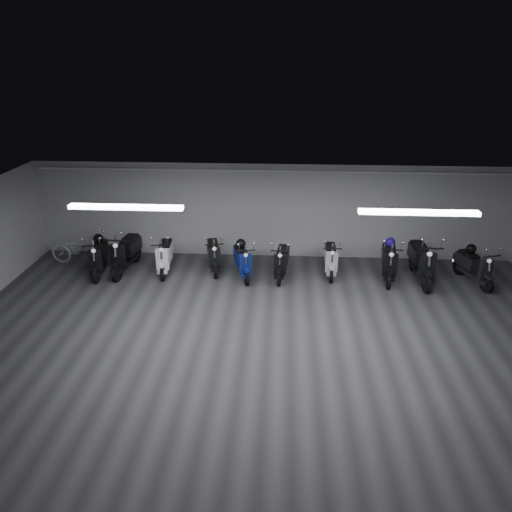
# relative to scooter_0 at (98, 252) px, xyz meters

# --- Properties ---
(floor) EXTENTS (14.00, 10.00, 0.01)m
(floor) POSITION_rel_scooter_0_xyz_m (4.77, -3.44, -0.66)
(floor) COLOR #38383B
(floor) RESTS_ON ground
(ceiling) EXTENTS (14.00, 10.00, 0.01)m
(ceiling) POSITION_rel_scooter_0_xyz_m (4.77, -3.44, 2.15)
(ceiling) COLOR gray
(ceiling) RESTS_ON ground
(back_wall) EXTENTS (14.00, 0.01, 2.80)m
(back_wall) POSITION_rel_scooter_0_xyz_m (4.77, 1.56, 0.75)
(back_wall) COLOR #B1B0B3
(back_wall) RESTS_ON ground
(fluor_strip_left) EXTENTS (2.40, 0.18, 0.08)m
(fluor_strip_left) POSITION_rel_scooter_0_xyz_m (1.77, -2.44, 2.09)
(fluor_strip_left) COLOR white
(fluor_strip_left) RESTS_ON ceiling
(fluor_strip_right) EXTENTS (2.40, 0.18, 0.08)m
(fluor_strip_right) POSITION_rel_scooter_0_xyz_m (7.77, -2.44, 2.09)
(fluor_strip_right) COLOR white
(fluor_strip_right) RESTS_ON ceiling
(conduit) EXTENTS (13.60, 0.05, 0.05)m
(conduit) POSITION_rel_scooter_0_xyz_m (4.77, 1.48, 1.97)
(conduit) COLOR white
(conduit) RESTS_ON back_wall
(scooter_0) EXTENTS (0.88, 1.83, 1.31)m
(scooter_0) POSITION_rel_scooter_0_xyz_m (0.00, 0.00, 0.00)
(scooter_0) COLOR black
(scooter_0) RESTS_ON floor
(scooter_1) EXTENTS (0.85, 2.00, 1.45)m
(scooter_1) POSITION_rel_scooter_0_xyz_m (0.69, 0.22, 0.07)
(scooter_1) COLOR black
(scooter_1) RESTS_ON floor
(scooter_2) EXTENTS (0.71, 1.75, 1.27)m
(scooter_2) POSITION_rel_scooter_0_xyz_m (1.79, 0.23, -0.02)
(scooter_2) COLOR white
(scooter_2) RESTS_ON floor
(scooter_3) EXTENTS (0.87, 1.70, 1.21)m
(scooter_3) POSITION_rel_scooter_0_xyz_m (3.12, 0.45, -0.05)
(scooter_3) COLOR black
(scooter_3) RESTS_ON floor
(scooter_4) EXTENTS (0.96, 1.71, 1.21)m
(scooter_4) POSITION_rel_scooter_0_xyz_m (3.97, 0.06, -0.05)
(scooter_4) COLOR navy
(scooter_4) RESTS_ON floor
(scooter_5) EXTENTS (0.71, 1.68, 1.21)m
(scooter_5) POSITION_rel_scooter_0_xyz_m (5.03, 0.10, -0.05)
(scooter_5) COLOR black
(scooter_5) RESTS_ON floor
(scooter_6) EXTENTS (0.58, 1.63, 1.21)m
(scooter_6) POSITION_rel_scooter_0_xyz_m (6.37, 0.36, -0.05)
(scooter_6) COLOR silver
(scooter_6) RESTS_ON floor
(scooter_7) EXTENTS (0.86, 1.88, 1.34)m
(scooter_7) POSITION_rel_scooter_0_xyz_m (7.92, 0.16, 0.02)
(scooter_7) COLOR black
(scooter_7) RESTS_ON floor
(scooter_8) EXTENTS (0.68, 2.01, 1.50)m
(scooter_8) POSITION_rel_scooter_0_xyz_m (8.74, 0.06, 0.09)
(scooter_8) COLOR black
(scooter_8) RESTS_ON floor
(scooter_9) EXTENTS (1.04, 1.76, 1.24)m
(scooter_9) POSITION_rel_scooter_0_xyz_m (10.12, -0.00, -0.03)
(scooter_9) COLOR black
(scooter_9) RESTS_ON floor
(bicycle) EXTENTS (1.68, 0.65, 1.07)m
(bicycle) POSITION_rel_scooter_0_xyz_m (-0.83, 0.65, -0.12)
(bicycle) COLOR silver
(bicycle) RESTS_ON floor
(helmet_0) EXTENTS (0.28, 0.28, 0.28)m
(helmet_0) POSITION_rel_scooter_0_xyz_m (-0.04, 0.24, 0.30)
(helmet_0) COLOR black
(helmet_0) RESTS_ON scooter_0
(helmet_1) EXTENTS (0.26, 0.26, 0.26)m
(helmet_1) POSITION_rel_scooter_0_xyz_m (7.96, 0.41, 0.31)
(helmet_1) COLOR #240D96
(helmet_1) RESTS_ON scooter_7
(helmet_2) EXTENTS (0.26, 0.26, 0.26)m
(helmet_2) POSITION_rel_scooter_0_xyz_m (10.04, 0.22, 0.25)
(helmet_2) COLOR black
(helmet_2) RESTS_ON scooter_9
(helmet_3) EXTENTS (0.27, 0.27, 0.27)m
(helmet_3) POSITION_rel_scooter_0_xyz_m (3.91, 0.28, 0.23)
(helmet_3) COLOR black
(helmet_3) RESTS_ON scooter_4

